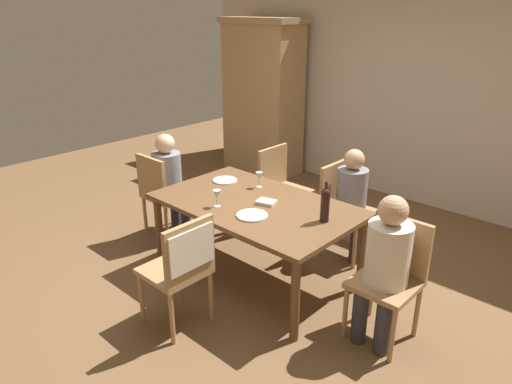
% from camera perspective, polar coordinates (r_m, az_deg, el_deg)
% --- Properties ---
extents(ground_plane, '(10.00, 10.00, 0.00)m').
position_cam_1_polar(ground_plane, '(4.42, -0.00, -10.09)').
color(ground_plane, brown).
extents(rear_room_partition, '(6.40, 0.12, 2.70)m').
position_cam_1_polar(rear_room_partition, '(6.13, 18.02, 11.51)').
color(rear_room_partition, beige).
rests_on(rear_room_partition, ground_plane).
extents(armoire_cabinet, '(1.18, 0.62, 2.18)m').
position_cam_1_polar(armoire_cabinet, '(6.89, 0.82, 11.44)').
color(armoire_cabinet, tan).
rests_on(armoire_cabinet, ground_plane).
extents(dining_table, '(1.77, 1.06, 0.73)m').
position_cam_1_polar(dining_table, '(4.11, -0.00, -2.28)').
color(dining_table, brown).
rests_on(dining_table, ground_plane).
extents(chair_left_end, '(0.44, 0.44, 0.92)m').
position_cam_1_polar(chair_left_end, '(4.99, -11.40, 0.19)').
color(chair_left_end, '#A87F51').
rests_on(chair_left_end, ground_plane).
extents(chair_right_end, '(0.44, 0.44, 0.92)m').
position_cam_1_polar(chair_right_end, '(3.60, 16.12, -9.17)').
color(chair_right_end, '#A87F51').
rests_on(chair_right_end, ground_plane).
extents(chair_far_right, '(0.44, 0.44, 0.92)m').
position_cam_1_polar(chair_far_right, '(4.66, 10.50, -1.34)').
color(chair_far_right, '#A87F51').
rests_on(chair_far_right, ground_plane).
extents(chair_far_left, '(0.44, 0.44, 0.92)m').
position_cam_1_polar(chair_far_left, '(5.09, 2.98, 1.04)').
color(chair_far_left, '#A87F51').
rests_on(chair_far_left, ground_plane).
extents(chair_near, '(0.46, 0.44, 0.92)m').
position_cam_1_polar(chair_near, '(3.51, -8.77, -8.21)').
color(chair_near, '#A87F51').
rests_on(chair_near, ground_plane).
extents(person_woman_host, '(0.30, 0.34, 1.12)m').
position_cam_1_polar(person_woman_host, '(5.01, -10.46, 1.77)').
color(person_woman_host, '#33333D').
rests_on(person_woman_host, ground_plane).
extents(person_man_bearded, '(0.31, 0.36, 1.15)m').
position_cam_1_polar(person_man_bearded, '(3.45, 15.46, -8.10)').
color(person_man_bearded, '#33333D').
rests_on(person_man_bearded, ground_plane).
extents(person_man_guest, '(0.33, 0.29, 1.10)m').
position_cam_1_polar(person_man_guest, '(4.56, 11.77, -0.51)').
color(person_man_guest, '#33333D').
rests_on(person_man_guest, ground_plane).
extents(wine_bottle_tall_green, '(0.07, 0.07, 0.33)m').
position_cam_1_polar(wine_bottle_tall_green, '(3.72, 8.39, -1.42)').
color(wine_bottle_tall_green, black).
rests_on(wine_bottle_tall_green, dining_table).
extents(wine_glass_near_left, '(0.07, 0.07, 0.15)m').
position_cam_1_polar(wine_glass_near_left, '(3.98, -4.77, -0.35)').
color(wine_glass_near_left, silver).
rests_on(wine_glass_near_left, dining_table).
extents(wine_glass_centre, '(0.07, 0.07, 0.15)m').
position_cam_1_polar(wine_glass_centre, '(4.39, 0.38, 1.89)').
color(wine_glass_centre, silver).
rests_on(wine_glass_centre, dining_table).
extents(dinner_plate_host, '(0.26, 0.26, 0.01)m').
position_cam_1_polar(dinner_plate_host, '(3.82, -0.48, -2.85)').
color(dinner_plate_host, silver).
rests_on(dinner_plate_host, dining_table).
extents(dinner_plate_guest_left, '(0.24, 0.24, 0.01)m').
position_cam_1_polar(dinner_plate_guest_left, '(4.59, -3.79, 1.42)').
color(dinner_plate_guest_left, white).
rests_on(dinner_plate_guest_left, dining_table).
extents(folded_napkin, '(0.19, 0.16, 0.03)m').
position_cam_1_polar(folded_napkin, '(4.05, 1.25, -1.24)').
color(folded_napkin, beige).
rests_on(folded_napkin, dining_table).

